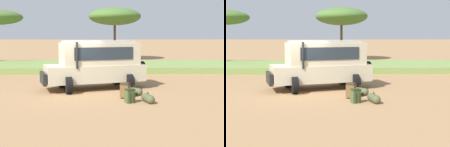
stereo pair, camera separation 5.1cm
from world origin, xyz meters
The scene contains 8 objects.
ground_plane centered at (0.00, 0.00, 0.00)m, with size 320.00×320.00×0.00m, color #9E754C.
grass_bank centered at (0.00, 10.32, 0.22)m, with size 120.00×7.00×0.44m.
safari_vehicle centered at (0.97, 1.18, 1.29)m, with size 5.46×3.59×2.44m.
backpack_beside_front_wheel centered at (2.25, -1.30, 0.32)m, with size 0.47×0.50×0.66m.
backpack_cluster_center centered at (2.38, -2.20, 0.28)m, with size 0.44×0.46×0.57m.
duffel_bag_low_black_case centered at (2.72, -0.56, 0.17)m, with size 0.75×0.65×0.44m.
duffel_bag_soft_canvas centered at (3.13, -2.16, 0.17)m, with size 0.48×0.92×0.44m.
acacia_tree_left_mid centered at (2.59, 19.31, 4.66)m, with size 5.60×6.09×5.61m.
Camera 1 is at (1.29, -14.58, 2.75)m, focal length 50.00 mm.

